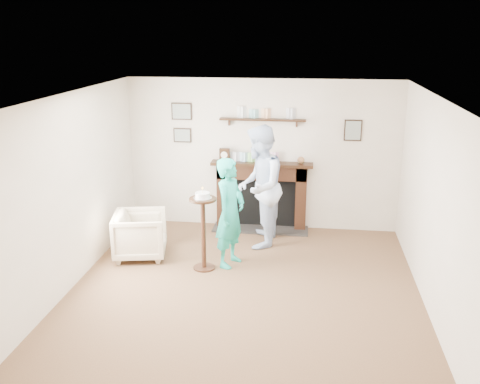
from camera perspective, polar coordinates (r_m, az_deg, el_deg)
name	(u,v)px	position (r m, az deg, el deg)	size (l,w,h in m)	color
ground	(243,293)	(6.99, 0.37, -10.72)	(5.00, 5.00, 0.00)	brown
room_shell	(250,158)	(7.07, 1.09, 3.68)	(4.54, 5.02, 2.52)	beige
armchair	(142,256)	(8.18, -10.45, -6.73)	(0.73, 0.75, 0.68)	tan
man	(258,244)	(8.48, 1.97, -5.57)	(0.92, 0.72, 1.89)	#A5B5CF
woman	(230,264)	(7.79, -1.03, -7.67)	(0.57, 0.37, 1.57)	teal
pedestal_table	(203,219)	(7.40, -3.96, -2.93)	(0.37, 0.37, 1.20)	black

